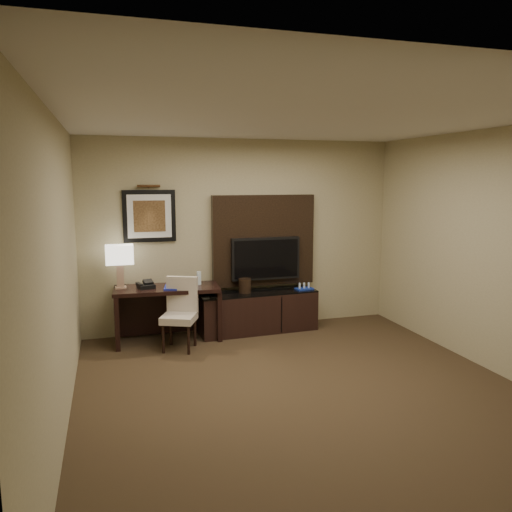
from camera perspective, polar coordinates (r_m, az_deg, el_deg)
name	(u,v)px	position (r m, az deg, el deg)	size (l,w,h in m)	color
floor	(307,397)	(5.20, 5.90, -15.71)	(4.50, 5.00, 0.01)	#342617
ceiling	(312,118)	(4.76, 6.44, 15.42)	(4.50, 5.00, 0.01)	silver
wall_back	(242,235)	(7.15, -1.58, 2.42)	(4.50, 0.01, 2.70)	tan
wall_front	(510,347)	(2.73, 27.05, -9.23)	(4.50, 0.01, 2.70)	tan
wall_left	(58,276)	(4.45, -21.66, -2.15)	(0.01, 5.00, 2.70)	tan
wall_right	(502,253)	(6.02, 26.32, 0.29)	(0.01, 5.00, 2.70)	tan
desk	(168,314)	(6.79, -10.08, -6.53)	(1.37, 0.59, 0.73)	black
credenza	(258,312)	(7.10, 0.22, -6.36)	(1.67, 0.46, 0.57)	black
tv_wall_panel	(264,240)	(7.18, 0.86, 1.81)	(1.50, 0.12, 1.30)	black
tv	(266,258)	(7.12, 1.10, -0.28)	(1.00, 0.08, 0.60)	black
artwork	(149,216)	(6.88, -12.10, 4.48)	(0.70, 0.04, 0.70)	black
picture_light	(149,186)	(6.82, -12.18, 7.81)	(0.04, 0.04, 0.30)	#412814
desk_chair	(179,317)	(6.40, -8.80, -6.95)	(0.40, 0.46, 0.84)	beige
table_lamp	(120,265)	(6.70, -15.30, -1.00)	(0.38, 0.22, 0.61)	tan
desk_phone	(146,285)	(6.66, -12.47, -3.20)	(0.20, 0.18, 0.10)	black
blue_folder	(174,287)	(6.62, -9.39, -3.54)	(0.24, 0.32, 0.02)	#172396
book	(174,279)	(6.63, -9.40, -2.66)	(0.16, 0.02, 0.21)	#B7A190
water_bottle	(199,278)	(6.77, -6.54, -2.51)	(0.06, 0.06, 0.18)	white
ice_bucket	(245,286)	(6.96, -1.29, -3.41)	(0.18, 0.18, 0.20)	black
minibar_tray	(304,286)	(7.20, 5.53, -3.47)	(0.25, 0.15, 0.09)	navy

